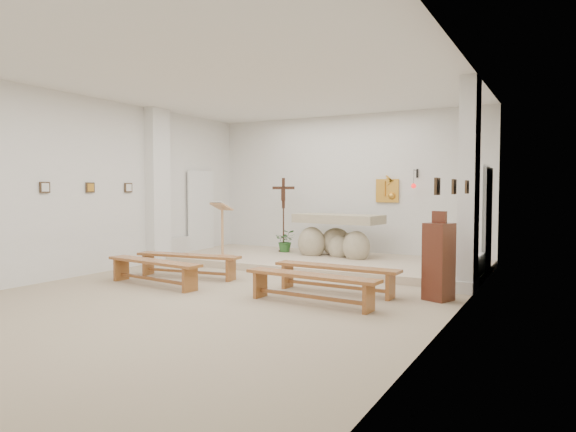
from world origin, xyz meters
The scene contains 27 objects.
ground centered at (0.00, 0.00, 0.00)m, with size 7.00×10.00×0.00m, color tan.
wall_left centered at (-3.49, 0.00, 1.75)m, with size 0.02×10.00×3.50m, color silver.
wall_right centered at (3.49, 0.00, 1.75)m, with size 0.02×10.00×3.50m, color silver.
wall_back centered at (0.00, 4.99, 1.75)m, with size 7.00×0.02×3.50m, color silver.
ceiling centered at (0.00, 0.00, 3.49)m, with size 7.00×10.00×0.02m, color silver.
sanctuary_platform centered at (0.00, 3.50, 0.07)m, with size 6.98×3.00×0.15m, color #C5B397.
pilaster_left centered at (-3.37, 2.00, 1.75)m, with size 0.26×0.55×3.50m, color white.
pilaster_right centered at (3.37, 2.00, 1.75)m, with size 0.26×0.55×3.50m, color white.
gold_wall_relief centered at (1.05, 4.96, 1.65)m, with size 0.55×0.04×0.55m, color gold.
sanctuary_lamp centered at (1.75, 4.71, 1.81)m, with size 0.11×0.36×0.44m.
station_frame_left_front centered at (-3.47, -0.80, 1.72)m, with size 0.03×0.20×0.20m, color #3D2B1B.
station_frame_left_mid centered at (-3.47, 0.20, 1.72)m, with size 0.03×0.20×0.20m, color #3D2B1B.
station_frame_left_rear centered at (-3.47, 1.20, 1.72)m, with size 0.03×0.20×0.20m, color #3D2B1B.
station_frame_right_front centered at (3.47, -0.80, 1.72)m, with size 0.03×0.20×0.20m, color #3D2B1B.
station_frame_right_mid centered at (3.47, 0.20, 1.72)m, with size 0.03×0.20×0.20m, color #3D2B1B.
station_frame_right_rear centered at (3.47, 1.20, 1.72)m, with size 0.03×0.20×0.20m, color #3D2B1B.
radiator_left centered at (-3.43, 2.70, 0.27)m, with size 0.10×0.85×0.52m, color silver.
radiator_right centered at (3.43, 2.70, 0.27)m, with size 0.10×0.85×0.52m, color silver.
altar centered at (0.18, 4.00, 0.55)m, with size 2.13×1.06×1.05m.
lectern centered at (-2.05, 2.62, 0.78)m, with size 0.52×0.47×1.27m.
crucifix_stand centered at (-1.34, 4.20, 1.20)m, with size 0.54×0.24×1.81m.
potted_plant centered at (-1.25, 4.15, 0.42)m, with size 0.49×0.43×0.55m, color #2A6126.
donation_pedestal centered at (3.10, 1.07, 0.60)m, with size 0.47×0.47×1.36m.
bench_left_front centered at (-1.53, 0.80, 0.34)m, with size 2.15×0.59×0.45m.
bench_right_front centered at (1.53, 0.80, 0.34)m, with size 2.13×0.42×0.45m.
bench_left_second centered at (-1.53, -0.13, 0.34)m, with size 2.15×0.62×0.45m.
bench_right_second centered at (1.53, -0.13, 0.34)m, with size 2.14×0.51×0.45m.
Camera 1 is at (4.79, -6.81, 1.69)m, focal length 32.00 mm.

